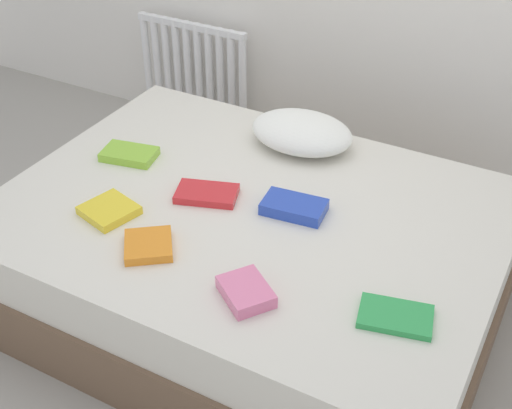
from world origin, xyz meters
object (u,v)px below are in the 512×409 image
Objects in this scene: textbook_blue at (294,207)px; textbook_orange at (148,245)px; textbook_red at (207,194)px; textbook_pink at (246,292)px; radiator at (193,68)px; textbook_yellow at (109,210)px; textbook_green at (396,316)px; textbook_lime at (129,154)px; bed at (250,256)px; pillow at (302,132)px.

textbook_blue is 0.59m from textbook_orange.
textbook_orange reaches higher than textbook_red.
radiator is at bearing 163.59° from textbook_pink.
textbook_pink is 0.52m from textbook_blue.
radiator reaches higher than textbook_pink.
textbook_pink is 0.99× the size of textbook_yellow.
textbook_yellow is 0.80× the size of textbook_green.
textbook_blue reaches higher than textbook_yellow.
textbook_lime is (-0.82, 0.02, -0.01)m from textbook_blue.
radiator is 1.20m from textbook_lime.
bed is at bearing -17.99° from textbook_lime.
bed is at bearing -48.81° from radiator.
textbook_orange is at bearing -110.19° from textbook_red.
textbook_blue is 1.30× the size of textbook_yellow.
textbook_green is at bearing 14.58° from textbook_yellow.
textbook_pink reaches higher than textbook_orange.
radiator is 3.97× the size of textbook_orange.
textbook_orange is 0.77× the size of textbook_green.
textbook_orange is at bearing -115.63° from bed.
pillow is at bearing -33.21° from radiator.
textbook_lime is at bearing 172.14° from textbook_blue.
bed is 0.53m from textbook_orange.
textbook_red reaches higher than bed.
textbook_red is at bearing -23.32° from textbook_lime.
textbook_lime is (-0.45, 0.48, 0.00)m from textbook_orange.
radiator is 1.68m from textbook_blue.
pillow is at bearing 92.92° from bed.
textbook_pink is 1.02× the size of textbook_orange.
textbook_orange is at bearing -134.85° from textbook_blue.
textbook_red is (-0.43, 0.44, -0.01)m from textbook_pink.
textbook_pink reaches higher than textbook_green.
bed is 8.60× the size of textbook_lime.
bed is 0.61m from textbook_yellow.
textbook_green is 0.96× the size of textbook_red.
pillow is 1.92× the size of textbook_blue.
radiator is 2.11m from textbook_pink.
radiator is 3.83× the size of textbook_yellow.
textbook_lime is at bearing 150.70° from textbook_green.
radiator is 2.94× the size of textbook_blue.
radiator reaches higher than textbook_yellow.
textbook_lime is (-0.89, 0.53, -0.01)m from textbook_pink.
pillow reaches higher than bed.
textbook_blue is 1.00× the size of textbook_red.
textbook_blue is at bearing -13.06° from textbook_lime.
pillow reaches higher than textbook_red.
textbook_red is (0.01, 0.39, -0.00)m from textbook_orange.
textbook_lime is at bearing -70.36° from radiator.
radiator is 1.62m from textbook_yellow.
pillow is 2.53× the size of textbook_pink.
radiator is 1.24m from pillow.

